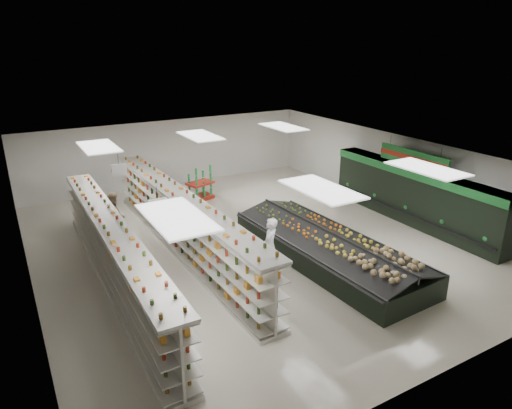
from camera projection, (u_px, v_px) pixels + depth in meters
floor at (248, 243)px, 16.29m from camera, size 16.00×16.00×0.00m
ceiling at (248, 156)px, 15.19m from camera, size 14.00×16.00×0.02m
wall_back at (169, 153)px, 22.26m from camera, size 14.00×0.02×3.20m
wall_front at (439, 316)px, 9.22m from camera, size 14.00×0.02×3.20m
wall_left at (24, 243)px, 12.47m from camera, size 0.02×16.00×3.20m
wall_right at (395, 173)px, 19.00m from camera, size 0.02×16.00×3.20m
produce_wall_case at (414, 193)px, 17.69m from camera, size 0.93×8.00×2.20m
aisle_sign_near at (158, 206)px, 11.94m from camera, size 0.52×0.06×0.75m
aisle_sign_far at (119, 170)px, 15.20m from camera, size 0.52×0.06×0.75m
hortifruti_banner at (413, 158)px, 17.07m from camera, size 0.12×3.20×0.95m
gondola_left at (115, 257)px, 13.28m from camera, size 0.93×11.15×1.93m
gondola_center at (182, 225)px, 15.42m from camera, size 1.08×11.69×2.02m
produce_island at (327, 247)px, 14.83m from camera, size 2.97×7.39×1.09m
soda_endcap at (200, 185)px, 20.46m from camera, size 1.29×1.04×1.44m
shopper_main at (270, 247)px, 13.84m from camera, size 0.80×0.75×1.85m
shopper_background at (114, 216)px, 16.30m from camera, size 0.66×0.94×1.80m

